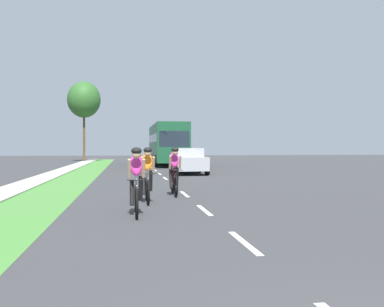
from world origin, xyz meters
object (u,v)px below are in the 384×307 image
at_px(cyclist_distant, 174,171).
at_px(bus_dark_green, 167,142).
at_px(cyclist_trailing, 147,174).
at_px(street_tree_far, 84,100).
at_px(cyclist_lead, 136,181).
at_px(sedan_silver, 188,161).

distance_m(cyclist_distant, bus_dark_green, 23.70).
xyz_separation_m(cyclist_trailing, street_tree_far, (-5.17, 36.29, 5.92)).
distance_m(cyclist_lead, cyclist_trailing, 2.28).
xyz_separation_m(cyclist_trailing, bus_dark_green, (2.90, 25.31, 1.17)).
xyz_separation_m(cyclist_distant, bus_dark_green, (1.95, 23.59, 1.17)).
bearing_deg(cyclist_trailing, cyclist_lead, -99.10).
bearing_deg(sedan_silver, bus_dark_green, 90.58).
relative_size(bus_dark_green, street_tree_far, 1.33).
distance_m(cyclist_trailing, sedan_silver, 13.41).
bearing_deg(sedan_silver, cyclist_lead, -102.47).
bearing_deg(cyclist_distant, cyclist_lead, -108.33).
relative_size(cyclist_distant, bus_dark_green, 0.15).
relative_size(cyclist_trailing, cyclist_distant, 1.00).
bearing_deg(cyclist_lead, cyclist_trailing, 80.90).
xyz_separation_m(sedan_silver, street_tree_far, (-8.19, 23.23, 5.96)).
bearing_deg(bus_dark_green, sedan_silver, -89.42).
height_order(cyclist_lead, street_tree_far, street_tree_far).
distance_m(cyclist_lead, sedan_silver, 15.69).
relative_size(cyclist_trailing, sedan_silver, 0.40).
bearing_deg(bus_dark_green, cyclist_trailing, -96.54).
bearing_deg(cyclist_lead, street_tree_far, 97.11).
bearing_deg(cyclist_trailing, sedan_silver, 76.96).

